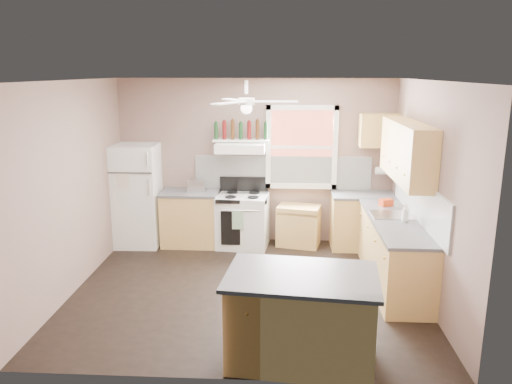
# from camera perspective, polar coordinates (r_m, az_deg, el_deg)

# --- Properties ---
(floor) EXTENTS (4.50, 4.50, 0.00)m
(floor) POSITION_cam_1_polar(r_m,az_deg,el_deg) (6.73, -1.01, -10.99)
(floor) COLOR black
(floor) RESTS_ON ground
(ceiling) EXTENTS (4.50, 4.50, 0.00)m
(ceiling) POSITION_cam_1_polar(r_m,az_deg,el_deg) (6.12, -1.12, 12.64)
(ceiling) COLOR white
(ceiling) RESTS_ON ground
(wall_back) EXTENTS (4.50, 0.05, 2.70)m
(wall_back) POSITION_cam_1_polar(r_m,az_deg,el_deg) (8.27, -0.03, 3.52)
(wall_back) COLOR #796057
(wall_back) RESTS_ON ground
(wall_right) EXTENTS (0.05, 4.00, 2.70)m
(wall_right) POSITION_cam_1_polar(r_m,az_deg,el_deg) (6.53, 19.27, -0.02)
(wall_right) COLOR #796057
(wall_right) RESTS_ON ground
(wall_left) EXTENTS (0.05, 4.00, 2.70)m
(wall_left) POSITION_cam_1_polar(r_m,az_deg,el_deg) (6.84, -20.43, 0.48)
(wall_left) COLOR #796057
(wall_left) RESTS_ON ground
(backsplash_back) EXTENTS (2.90, 0.03, 0.55)m
(backsplash_back) POSITION_cam_1_polar(r_m,az_deg,el_deg) (8.25, 3.08, 2.23)
(backsplash_back) COLOR white
(backsplash_back) RESTS_ON wall_back
(backsplash_right) EXTENTS (0.03, 2.60, 0.55)m
(backsplash_right) POSITION_cam_1_polar(r_m,az_deg,el_deg) (6.84, 18.16, -0.85)
(backsplash_right) COLOR white
(backsplash_right) RESTS_ON wall_right
(window_view) EXTENTS (1.00, 0.02, 1.20)m
(window_view) POSITION_cam_1_polar(r_m,az_deg,el_deg) (8.18, 5.23, 5.12)
(window_view) COLOR brown
(window_view) RESTS_ON wall_back
(window_frame) EXTENTS (1.16, 0.07, 1.36)m
(window_frame) POSITION_cam_1_polar(r_m,az_deg,el_deg) (8.15, 5.24, 5.09)
(window_frame) COLOR white
(window_frame) RESTS_ON wall_back
(refrigerator) EXTENTS (0.72, 0.70, 1.67)m
(refrigerator) POSITION_cam_1_polar(r_m,az_deg,el_deg) (8.35, -13.42, -0.39)
(refrigerator) COLOR white
(refrigerator) RESTS_ON floor
(base_cabinet_left) EXTENTS (0.90, 0.60, 0.86)m
(base_cabinet_left) POSITION_cam_1_polar(r_m,az_deg,el_deg) (8.30, -7.49, -3.11)
(base_cabinet_left) COLOR tan
(base_cabinet_left) RESTS_ON floor
(counter_left) EXTENTS (0.92, 0.62, 0.04)m
(counter_left) POSITION_cam_1_polar(r_m,az_deg,el_deg) (8.18, -7.59, -0.09)
(counter_left) COLOR #4A4A4D
(counter_left) RESTS_ON base_cabinet_left
(toaster) EXTENTS (0.30, 0.19, 0.18)m
(toaster) POSITION_cam_1_polar(r_m,az_deg,el_deg) (8.15, -6.86, 0.69)
(toaster) COLOR silver
(toaster) RESTS_ON counter_left
(stove) EXTENTS (0.86, 0.72, 0.86)m
(stove) POSITION_cam_1_polar(r_m,az_deg,el_deg) (8.14, -1.51, -3.32)
(stove) COLOR white
(stove) RESTS_ON floor
(range_hood) EXTENTS (0.78, 0.50, 0.14)m
(range_hood) POSITION_cam_1_polar(r_m,az_deg,el_deg) (7.97, -1.80, 5.09)
(range_hood) COLOR white
(range_hood) RESTS_ON wall_back
(bottle_shelf) EXTENTS (0.90, 0.26, 0.03)m
(bottle_shelf) POSITION_cam_1_polar(r_m,az_deg,el_deg) (8.07, -1.73, 5.92)
(bottle_shelf) COLOR white
(bottle_shelf) RESTS_ON range_hood
(cart) EXTENTS (0.75, 0.58, 0.67)m
(cart) POSITION_cam_1_polar(r_m,az_deg,el_deg) (8.24, 4.88, -3.85)
(cart) COLOR tan
(cart) RESTS_ON floor
(base_cabinet_corner) EXTENTS (1.00, 0.60, 0.86)m
(base_cabinet_corner) POSITION_cam_1_polar(r_m,az_deg,el_deg) (8.26, 12.08, -3.38)
(base_cabinet_corner) COLOR tan
(base_cabinet_corner) RESTS_ON floor
(base_cabinet_right) EXTENTS (0.60, 2.20, 0.86)m
(base_cabinet_right) POSITION_cam_1_polar(r_m,az_deg,el_deg) (6.99, 15.43, -6.74)
(base_cabinet_right) COLOR tan
(base_cabinet_right) RESTS_ON floor
(counter_corner) EXTENTS (1.02, 0.62, 0.04)m
(counter_corner) POSITION_cam_1_polar(r_m,az_deg,el_deg) (8.14, 12.24, -0.35)
(counter_corner) COLOR #4A4A4D
(counter_corner) RESTS_ON base_cabinet_corner
(counter_right) EXTENTS (0.62, 2.22, 0.04)m
(counter_right) POSITION_cam_1_polar(r_m,az_deg,el_deg) (6.85, 15.59, -3.21)
(counter_right) COLOR #4A4A4D
(counter_right) RESTS_ON base_cabinet_right
(sink) EXTENTS (0.55, 0.45, 0.03)m
(sink) POSITION_cam_1_polar(r_m,az_deg,el_deg) (7.03, 15.26, -2.62)
(sink) COLOR silver
(sink) RESTS_ON counter_right
(faucet) EXTENTS (0.03, 0.03, 0.14)m
(faucet) POSITION_cam_1_polar(r_m,az_deg,el_deg) (7.05, 16.57, -2.04)
(faucet) COLOR silver
(faucet) RESTS_ON sink
(upper_cabinet_right) EXTENTS (0.33, 1.80, 0.76)m
(upper_cabinet_right) POSITION_cam_1_polar(r_m,az_deg,el_deg) (6.87, 16.86, 4.47)
(upper_cabinet_right) COLOR tan
(upper_cabinet_right) RESTS_ON wall_right
(upper_cabinet_corner) EXTENTS (0.60, 0.33, 0.52)m
(upper_cabinet_corner) POSITION_cam_1_polar(r_m,az_deg,el_deg) (8.12, 13.87, 6.86)
(upper_cabinet_corner) COLOR tan
(upper_cabinet_corner) RESTS_ON wall_back
(paper_towel) EXTENTS (0.26, 0.12, 0.12)m
(paper_towel) POSITION_cam_1_polar(r_m,az_deg,el_deg) (8.27, 14.39, 2.38)
(paper_towel) COLOR white
(paper_towel) RESTS_ON wall_back
(island) EXTENTS (1.47, 1.02, 0.86)m
(island) POSITION_cam_1_polar(r_m,az_deg,el_deg) (5.10, 5.16, -14.24)
(island) COLOR tan
(island) RESTS_ON floor
(island_top) EXTENTS (1.56, 1.11, 0.04)m
(island_top) POSITION_cam_1_polar(r_m,az_deg,el_deg) (4.90, 5.28, -9.59)
(island_top) COLOR #4A4A4D
(island_top) RESTS_ON island
(ceiling_fan_hub) EXTENTS (0.20, 0.20, 0.08)m
(ceiling_fan_hub) POSITION_cam_1_polar(r_m,az_deg,el_deg) (6.13, -1.11, 10.30)
(ceiling_fan_hub) COLOR white
(ceiling_fan_hub) RESTS_ON ceiling
(soap_bottle) EXTENTS (0.12, 0.12, 0.24)m
(soap_bottle) POSITION_cam_1_polar(r_m,az_deg,el_deg) (6.75, 16.71, -2.30)
(soap_bottle) COLOR silver
(soap_bottle) RESTS_ON counter_right
(red_caddy) EXTENTS (0.21, 0.18, 0.10)m
(red_caddy) POSITION_cam_1_polar(r_m,az_deg,el_deg) (7.48, 14.64, -1.17)
(red_caddy) COLOR #BD3310
(red_caddy) RESTS_ON counter_right
(wine_bottles) EXTENTS (0.86, 0.06, 0.31)m
(wine_bottles) POSITION_cam_1_polar(r_m,az_deg,el_deg) (8.05, -1.73, 7.04)
(wine_bottles) COLOR #143819
(wine_bottles) RESTS_ON bottle_shelf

